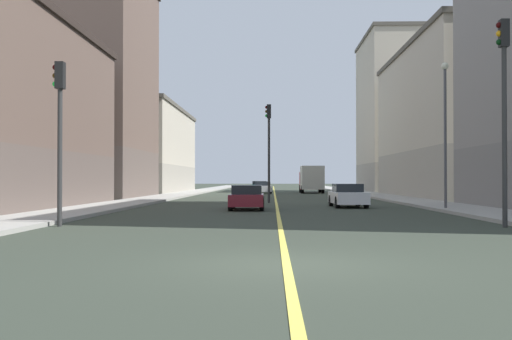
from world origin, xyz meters
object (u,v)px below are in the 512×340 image
building_left_far (398,114)px  building_right_midblock (94,85)px  car_white (348,196)px  traffic_light_left_near (504,95)px  traffic_light_right_near (59,119)px  car_maroon (247,198)px  traffic_light_median_far (269,140)px  car_silver (263,188)px  box_truck (311,179)px  car_teal (260,187)px  building_right_distant (147,150)px  building_left_mid (452,122)px  street_lamp_left_near (445,120)px

building_left_far → building_right_midblock: building_left_far is taller
car_white → traffic_light_left_near: bearing=-77.2°
building_left_far → traffic_light_right_near: 60.23m
car_maroon → traffic_light_median_far: bearing=83.4°
car_silver → box_truck: bearing=24.9°
traffic_light_right_near → traffic_light_left_near: bearing=-0.0°
traffic_light_right_near → car_teal: traffic_light_right_near is taller
building_right_midblock → traffic_light_left_near: building_right_midblock is taller
building_left_far → traffic_light_left_near: 56.37m
building_right_distant → car_maroon: bearing=-71.9°
building_left_mid → traffic_light_median_far: (-15.52, -12.17, -2.25)m
building_right_midblock → car_silver: building_right_midblock is taller
building_left_mid → street_lamp_left_near: (-6.69, -22.34, -1.90)m
building_right_distant → building_left_far: bearing=5.5°
car_teal → car_silver: bearing=-86.5°
building_right_distant → box_truck: building_right_distant is taller
car_silver → building_right_midblock: bearing=-129.4°
car_maroon → box_truck: (5.73, 38.52, 1.00)m
car_maroon → car_teal: bearing=90.3°
building_right_midblock → building_right_distant: (-0.00, 21.87, -4.43)m
car_teal → box_truck: bearing=-41.5°
street_lamp_left_near → car_maroon: street_lamp_left_near is taller
car_teal → building_left_far: bearing=0.9°
building_left_mid → traffic_light_left_near: 33.94m
building_left_far → street_lamp_left_near: building_left_far is taller
building_left_mid → car_white: size_ratio=5.72×
building_left_mid → street_lamp_left_near: building_left_mid is taller
traffic_light_right_near → traffic_light_median_far: (6.86, 20.82, 0.60)m
street_lamp_left_near → car_silver: 38.36m
car_white → car_maroon: 6.34m
street_lamp_left_near → car_maroon: size_ratio=1.71×
traffic_light_right_near → street_lamp_left_near: (15.69, 10.65, 0.94)m
traffic_light_left_near → building_left_mid: bearing=76.8°
building_right_midblock → traffic_light_median_far: size_ratio=2.88×
building_right_distant → car_white: size_ratio=5.84×
traffic_light_median_far → car_maroon: size_ratio=1.54×
traffic_light_left_near → building_left_far: bearing=82.1°
street_lamp_left_near → car_teal: size_ratio=1.70×
building_left_mid → building_right_midblock: bearing=-175.9°
building_right_midblock → car_silver: (13.74, 16.72, -8.75)m
car_white → car_teal: (-5.75, 40.71, 0.03)m
building_left_mid → building_right_distant: bearing=146.7°
car_silver → street_lamp_left_near: bearing=-75.4°
traffic_light_left_near → car_teal: bearing=99.3°
building_left_mid → building_left_far: building_left_far is taller
traffic_light_left_near → car_teal: size_ratio=1.60×
traffic_light_median_far → car_teal: 34.74m
box_truck → building_right_midblock: bearing=-134.9°
traffic_light_median_far → street_lamp_left_near: (8.83, -10.17, 0.34)m
building_left_mid → building_left_far: 22.82m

